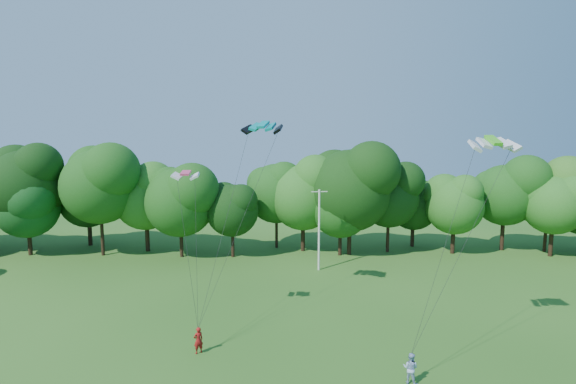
{
  "coord_description": "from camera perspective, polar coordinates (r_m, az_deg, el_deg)",
  "views": [
    {
      "loc": [
        0.57,
        -19.42,
        14.68
      ],
      "look_at": [
        0.38,
        13.0,
        10.52
      ],
      "focal_mm": 28.0,
      "sensor_mm": 36.0,
      "label": 1
    }
  ],
  "objects": [
    {
      "name": "kite_flyer_right",
      "position": [
        29.46,
        15.3,
        -20.77
      ],
      "size": [
        1.15,
        1.08,
        1.87
      ],
      "primitive_type": "imported",
      "rotation": [
        0.0,
        0.0,
        2.59
      ],
      "color": "#9EB5DC",
      "rests_on": "ground"
    },
    {
      "name": "kite_green",
      "position": [
        31.4,
        24.63,
        5.98
      ],
      "size": [
        3.12,
        1.61,
        0.68
      ],
      "rotation": [
        0.0,
        0.0,
        0.1
      ],
      "color": "#43C51D",
      "rests_on": "ground"
    },
    {
      "name": "kite_flyer_left",
      "position": [
        32.4,
        -11.32,
        -17.98
      ],
      "size": [
        0.8,
        0.74,
        1.82
      ],
      "primitive_type": "imported",
      "rotation": [
        0.0,
        0.0,
        3.75
      ],
      "color": "#A11514",
      "rests_on": "ground"
    },
    {
      "name": "tree_back_center",
      "position": [
        54.64,
        7.93,
        2.3
      ],
      "size": [
        10.97,
        10.97,
        15.96
      ],
      "color": "black",
      "rests_on": "ground"
    },
    {
      "name": "kite_pink",
      "position": [
        33.11,
        -12.87,
        2.38
      ],
      "size": [
        1.95,
        0.95,
        0.35
      ],
      "rotation": [
        0.0,
        0.0,
        -0.0
      ],
      "color": "#CE3967",
      "rests_on": "ground"
    },
    {
      "name": "tree_back_east",
      "position": [
        64.44,
        30.18,
        -0.0
      ],
      "size": [
        8.35,
        8.35,
        12.15
      ],
      "color": "#2F2213",
      "rests_on": "ground"
    },
    {
      "name": "tree_back_west",
      "position": [
        62.72,
        -30.29,
        -0.31
      ],
      "size": [
        8.21,
        8.21,
        11.94
      ],
      "color": "black",
      "rests_on": "ground"
    },
    {
      "name": "kite_teal",
      "position": [
        36.18,
        -3.17,
        8.55
      ],
      "size": [
        3.44,
        2.3,
        0.67
      ],
      "rotation": [
        0.0,
        0.0,
        -0.31
      ],
      "color": "#048386",
      "rests_on": "ground"
    },
    {
      "name": "utility_pole",
      "position": [
        48.7,
        3.96,
        -4.74
      ],
      "size": [
        1.76,
        0.36,
        8.84
      ],
      "rotation": [
        0.0,
        0.0,
        0.16
      ],
      "color": "silver",
      "rests_on": "ground"
    }
  ]
}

